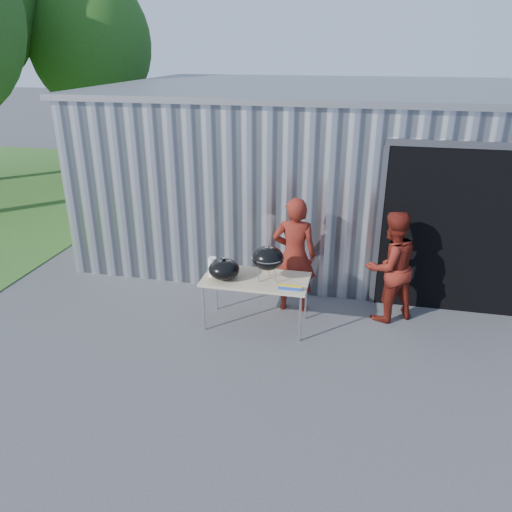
% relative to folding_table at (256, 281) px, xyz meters
% --- Properties ---
extents(ground, '(80.00, 80.00, 0.00)m').
position_rel_folding_table_xyz_m(ground, '(-0.40, -0.60, -0.71)').
color(ground, '#434346').
extents(building, '(8.20, 6.20, 3.10)m').
position_rel_folding_table_xyz_m(building, '(0.51, 3.99, 0.83)').
color(building, silver).
rests_on(building, ground).
extents(tree_far, '(3.57, 3.57, 5.91)m').
position_rel_folding_table_xyz_m(tree_far, '(-6.90, 8.40, 3.14)').
color(tree_far, '#442D19').
rests_on(tree_far, ground).
extents(folding_table, '(1.50, 0.75, 0.75)m').
position_rel_folding_table_xyz_m(folding_table, '(0.00, 0.00, 0.00)').
color(folding_table, tan).
rests_on(folding_table, ground).
extents(kettle_grill, '(0.45, 0.45, 0.94)m').
position_rel_folding_table_xyz_m(kettle_grill, '(0.17, -0.02, 0.46)').
color(kettle_grill, black).
rests_on(kettle_grill, folding_table).
extents(grill_lid, '(0.44, 0.44, 0.32)m').
position_rel_folding_table_xyz_m(grill_lid, '(-0.44, -0.10, 0.18)').
color(grill_lid, black).
rests_on(grill_lid, folding_table).
extents(paper_towels, '(0.12, 0.12, 0.28)m').
position_rel_folding_table_xyz_m(paper_towels, '(-0.62, -0.05, 0.18)').
color(paper_towels, white).
rests_on(paper_towels, folding_table).
extents(white_tub, '(0.20, 0.15, 0.10)m').
position_rel_folding_table_xyz_m(white_tub, '(-0.55, 0.17, 0.09)').
color(white_tub, white).
rests_on(white_tub, folding_table).
extents(foil_box, '(0.32, 0.06, 0.06)m').
position_rel_folding_table_xyz_m(foil_box, '(0.53, -0.25, 0.07)').
color(foil_box, '#1C3FBA').
rests_on(foil_box, folding_table).
extents(person_cook, '(0.68, 0.47, 1.80)m').
position_rel_folding_table_xyz_m(person_cook, '(0.46, 0.59, 0.19)').
color(person_cook, maroon).
rests_on(person_cook, ground).
extents(person_bystander, '(1.03, 0.98, 1.68)m').
position_rel_folding_table_xyz_m(person_bystander, '(1.86, 0.63, 0.13)').
color(person_bystander, maroon).
rests_on(person_bystander, ground).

